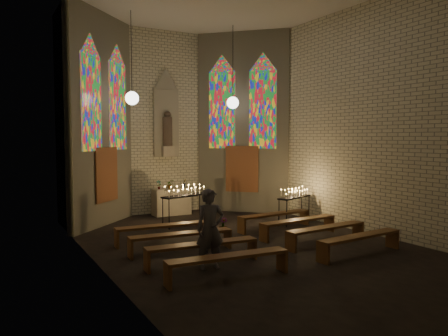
{
  "coord_description": "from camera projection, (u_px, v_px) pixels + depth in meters",
  "views": [
    {
      "loc": [
        -6.28,
        -9.83,
        2.92
      ],
      "look_at": [
        -0.1,
        1.19,
        2.04
      ],
      "focal_mm": 35.0,
      "sensor_mm": 36.0,
      "label": 1
    }
  ],
  "objects": [
    {
      "name": "floor",
      "position": [
        249.0,
        246.0,
        11.82
      ],
      "size": [
        12.0,
        12.0,
        0.0
      ],
      "primitive_type": "plane",
      "color": "black",
      "rests_on": "ground"
    },
    {
      "name": "room",
      "position": [
        195.0,
        114.0,
        14.49
      ],
      "size": [
        8.22,
        12.43,
        7.0
      ],
      "color": "beige",
      "rests_on": "ground"
    },
    {
      "name": "altar",
      "position": [
        171.0,
        202.0,
        16.53
      ],
      "size": [
        1.4,
        0.6,
        1.0
      ],
      "primitive_type": "cube",
      "color": "#AFA78F",
      "rests_on": "ground"
    },
    {
      "name": "flower_vase_left",
      "position": [
        159.0,
        185.0,
        16.2
      ],
      "size": [
        0.18,
        0.12,
        0.34
      ],
      "primitive_type": "imported",
      "rotation": [
        0.0,
        0.0,
        -0.01
      ],
      "color": "#4C723F",
      "rests_on": "altar"
    },
    {
      "name": "flower_vase_center",
      "position": [
        170.0,
        184.0,
        16.43
      ],
      "size": [
        0.35,
        0.32,
        0.33
      ],
      "primitive_type": "imported",
      "rotation": [
        0.0,
        0.0,
        -0.24
      ],
      "color": "#4C723F",
      "rests_on": "altar"
    },
    {
      "name": "flower_vase_right",
      "position": [
        184.0,
        183.0,
        16.8
      ],
      "size": [
        0.22,
        0.2,
        0.33
      ],
      "primitive_type": "imported",
      "rotation": [
        0.0,
        0.0,
        0.3
      ],
      "color": "#4C723F",
      "rests_on": "altar"
    },
    {
      "name": "aisle_flower_pot",
      "position": [
        223.0,
        225.0,
        13.41
      ],
      "size": [
        0.33,
        0.33,
        0.45
      ],
      "primitive_type": "imported",
      "rotation": [
        0.0,
        0.0,
        -0.39
      ],
      "color": "#4C723F",
      "rests_on": "ground"
    },
    {
      "name": "votive_stand_left",
      "position": [
        185.0,
        193.0,
        14.49
      ],
      "size": [
        1.77,
        0.89,
        1.27
      ],
      "rotation": [
        0.0,
        0.0,
        0.29
      ],
      "color": "black",
      "rests_on": "ground"
    },
    {
      "name": "votive_stand_right",
      "position": [
        295.0,
        195.0,
        14.8
      ],
      "size": [
        1.6,
        0.9,
        1.15
      ],
      "rotation": [
        0.0,
        0.0,
        0.36
      ],
      "color": "black",
      "rests_on": "ground"
    },
    {
      "name": "pew_left_0",
      "position": [
        164.0,
        228.0,
        12.11
      ],
      "size": [
        2.69,
        0.57,
        0.51
      ],
      "rotation": [
        0.0,
        0.0,
        -0.08
      ],
      "color": "#563418",
      "rests_on": "ground"
    },
    {
      "name": "pew_right_0",
      "position": [
        275.0,
        216.0,
        13.95
      ],
      "size": [
        2.69,
        0.57,
        0.51
      ],
      "rotation": [
        0.0,
        0.0,
        0.08
      ],
      "color": "#563418",
      "rests_on": "ground"
    },
    {
      "name": "pew_left_1",
      "position": [
        181.0,
        236.0,
        11.07
      ],
      "size": [
        2.69,
        0.57,
        0.51
      ],
      "rotation": [
        0.0,
        0.0,
        -0.08
      ],
      "color": "#563418",
      "rests_on": "ground"
    },
    {
      "name": "pew_right_1",
      "position": [
        298.0,
        222.0,
        12.91
      ],
      "size": [
        2.69,
        0.57,
        0.51
      ],
      "rotation": [
        0.0,
        0.0,
        0.08
      ],
      "color": "#563418",
      "rests_on": "ground"
    },
    {
      "name": "pew_left_2",
      "position": [
        202.0,
        247.0,
        10.02
      ],
      "size": [
        2.69,
        0.57,
        0.51
      ],
      "rotation": [
        0.0,
        0.0,
        -0.08
      ],
      "color": "#563418",
      "rests_on": "ground"
    },
    {
      "name": "pew_right_2",
      "position": [
        327.0,
        230.0,
        11.86
      ],
      "size": [
        2.69,
        0.57,
        0.51
      ],
      "rotation": [
        0.0,
        0.0,
        0.08
      ],
      "color": "#563418",
      "rests_on": "ground"
    },
    {
      "name": "pew_left_3",
      "position": [
        228.0,
        259.0,
        8.98
      ],
      "size": [
        2.69,
        0.57,
        0.51
      ],
      "rotation": [
        0.0,
        0.0,
        -0.08
      ],
      "color": "#563418",
      "rests_on": "ground"
    },
    {
      "name": "pew_right_3",
      "position": [
        360.0,
        239.0,
        10.82
      ],
      "size": [
        2.69,
        0.57,
        0.51
      ],
      "rotation": [
        0.0,
        0.0,
        0.08
      ],
      "color": "#563418",
      "rests_on": "ground"
    },
    {
      "name": "visitor",
      "position": [
        210.0,
        229.0,
        9.7
      ],
      "size": [
        0.71,
        0.51,
        1.79
      ],
      "primitive_type": "imported",
      "rotation": [
        0.0,
        0.0,
        -0.14
      ],
      "color": "#4B4A53",
      "rests_on": "ground"
    }
  ]
}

